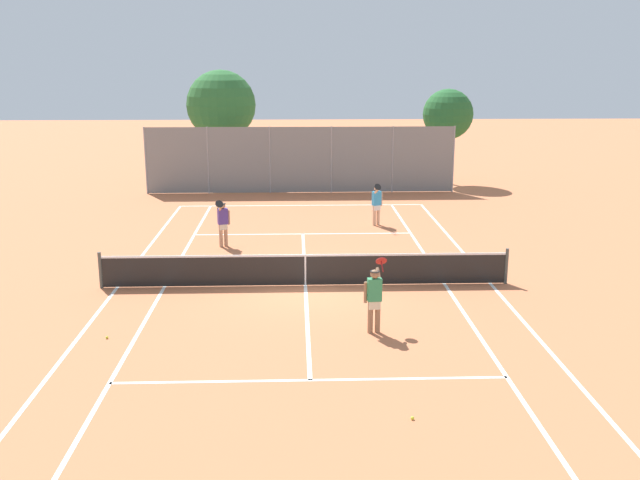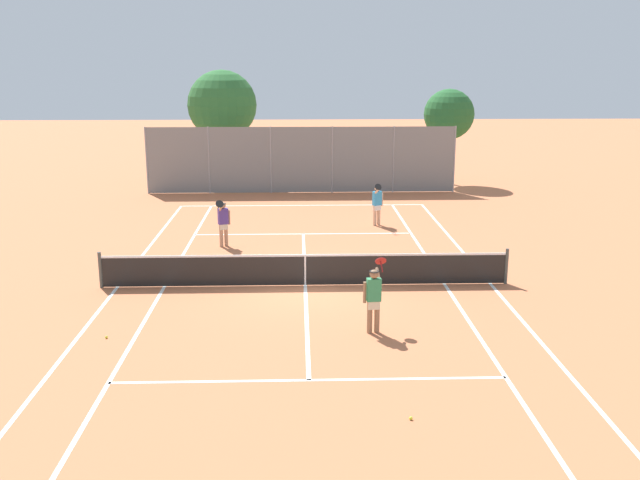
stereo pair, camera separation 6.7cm
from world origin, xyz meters
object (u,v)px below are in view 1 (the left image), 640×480
(player_near_side, at_px, (374,296))
(tree_behind_left, at_px, (223,107))
(player_far_left, at_px, (223,221))
(loose_tennis_ball_1, at_px, (412,418))
(loose_tennis_ball_0, at_px, (107,337))
(tree_behind_right, at_px, (449,116))
(player_far_right, at_px, (377,203))
(tennis_net, at_px, (305,269))

(player_near_side, distance_m, tree_behind_left, 23.07)
(player_near_side, distance_m, player_far_left, 9.49)
(loose_tennis_ball_1, xyz_separation_m, tree_behind_left, (-5.94, 26.51, 3.98))
(loose_tennis_ball_0, height_order, tree_behind_left, tree_behind_left)
(player_near_side, distance_m, tree_behind_right, 22.48)
(player_far_right, relative_size, tree_behind_left, 0.30)
(loose_tennis_ball_0, bearing_deg, player_far_right, 56.52)
(tree_behind_right, bearing_deg, player_far_right, -116.19)
(loose_tennis_ball_0, bearing_deg, loose_tennis_ball_1, -32.13)
(loose_tennis_ball_0, distance_m, loose_tennis_ball_1, 7.86)
(tennis_net, height_order, tree_behind_left, tree_behind_left)
(loose_tennis_ball_0, xyz_separation_m, tree_behind_right, (12.63, 21.62, 3.56))
(player_far_left, distance_m, player_far_right, 6.61)
(player_near_side, height_order, player_far_right, same)
(tennis_net, distance_m, loose_tennis_ball_0, 6.24)
(player_near_side, height_order, tree_behind_right, tree_behind_right)
(player_far_right, distance_m, tree_behind_left, 13.10)
(tennis_net, distance_m, tree_behind_right, 19.57)
(player_far_right, xyz_separation_m, loose_tennis_ball_1, (-1.11, -15.91, -0.89))
(player_far_left, bearing_deg, player_near_side, -62.05)
(player_far_left, bearing_deg, player_far_right, 28.59)
(loose_tennis_ball_0, relative_size, tree_behind_left, 0.01)
(player_far_right, height_order, loose_tennis_ball_1, player_far_right)
(loose_tennis_ball_0, bearing_deg, player_near_side, 1.66)
(tree_behind_right, bearing_deg, player_near_side, -106.18)
(loose_tennis_ball_0, xyz_separation_m, tree_behind_left, (0.72, 22.33, 3.98))
(tree_behind_left, bearing_deg, player_near_side, -75.59)
(player_near_side, xyz_separation_m, loose_tennis_ball_1, (0.25, -4.36, -0.89))
(player_far_right, distance_m, loose_tennis_ball_1, 15.98)
(tennis_net, distance_m, player_far_right, 8.34)
(loose_tennis_ball_0, bearing_deg, player_far_left, 77.13)
(tree_behind_right, bearing_deg, player_far_left, -129.26)
(player_far_right, xyz_separation_m, loose_tennis_ball_0, (-7.76, -11.74, -0.89))
(loose_tennis_ball_1, distance_m, tree_behind_right, 26.72)
(tennis_net, relative_size, tree_behind_left, 2.01)
(player_far_left, height_order, loose_tennis_ball_1, player_far_left)
(tennis_net, bearing_deg, player_near_side, -66.89)
(player_far_left, bearing_deg, tree_behind_right, 50.74)
(player_near_side, relative_size, loose_tennis_ball_1, 26.88)
(loose_tennis_ball_0, relative_size, tree_behind_right, 0.01)
(player_near_side, xyz_separation_m, tree_behind_left, (-5.69, 22.15, 3.09))
(loose_tennis_ball_0, distance_m, tree_behind_right, 25.29)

